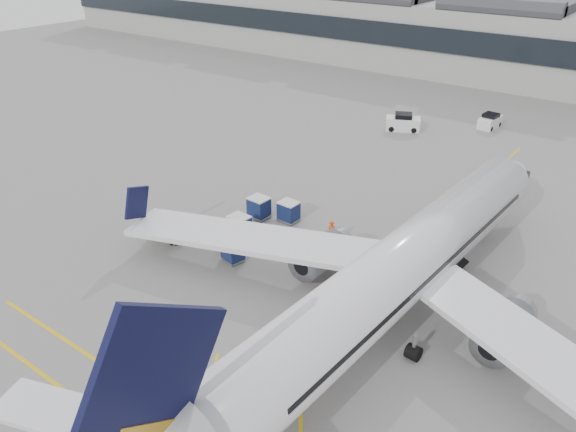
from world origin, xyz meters
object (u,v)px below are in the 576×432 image
Objects in this scene: airliner_main at (393,276)px; baggage_cart_a at (233,250)px; belt_loader at (427,250)px; ramp_agent_b at (301,245)px; ramp_agent_a at (332,233)px; pushback_tug at (169,230)px.

baggage_cart_a is at bearing -175.17° from airliner_main.
airliner_main is at bearing 15.23° from baggage_cart_a.
belt_loader is (-1.32, 8.63, -2.89)m from airliner_main.
belt_loader is 9.45m from ramp_agent_b.
airliner_main is 10.48m from ramp_agent_a.
ramp_agent_b is at bearing 21.73° from pushback_tug.
belt_loader is at bearing 51.70° from baggage_cart_a.
airliner_main is at bearing -77.45° from belt_loader.
pushback_tug is (-17.85, -9.44, 0.06)m from belt_loader.
baggage_cart_a reaches higher than pushback_tug.
ramp_agent_a is at bearing -137.40° from ramp_agent_b.
ramp_agent_b is 0.60× the size of pushback_tug.
belt_loader is 1.89× the size of pushback_tug.
belt_loader reaches higher than ramp_agent_a.
airliner_main is 16.28× the size of pushback_tug.
ramp_agent_b is (3.62, 3.73, -0.06)m from baggage_cart_a.
ramp_agent_b is (-9.15, 3.34, -2.68)m from airliner_main.
airliner_main reaches higher than baggage_cart_a.
belt_loader is at bearing -173.70° from ramp_agent_b.
baggage_cart_a is at bearing 3.00° from pushback_tug.
belt_loader is 2.62× the size of ramp_agent_a.
ramp_agent_a is 12.97m from pushback_tug.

